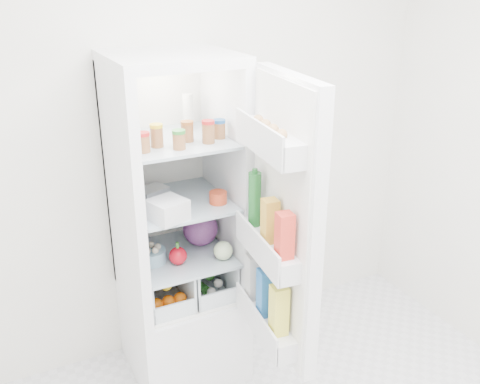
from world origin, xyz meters
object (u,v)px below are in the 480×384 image
red_cabbage (200,228)px  mushroom_bowl (152,256)px  fridge_door (280,228)px  refrigerator (177,262)px

red_cabbage → mushroom_bowl: (-0.30, -0.07, -0.06)m
mushroom_bowl → fridge_door: (0.43, -0.56, 0.31)m
fridge_door → mushroom_bowl: bearing=44.1°
red_cabbage → mushroom_bowl: red_cabbage is taller
mushroom_bowl → red_cabbage: bearing=13.1°
red_cabbage → refrigerator: bearing=176.3°
refrigerator → mushroom_bowl: refrigerator is taller
refrigerator → mushroom_bowl: (-0.17, -0.08, 0.12)m
red_cabbage → fridge_door: 0.69m
red_cabbage → fridge_door: size_ratio=0.15×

